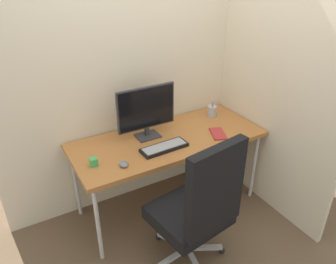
{
  "coord_description": "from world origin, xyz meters",
  "views": [
    {
      "loc": [
        -1.22,
        -2.12,
        2.11
      ],
      "look_at": [
        -0.04,
        -0.07,
        0.82
      ],
      "focal_mm": 35.43,
      "sensor_mm": 36.0,
      "label": 1
    }
  ],
  "objects_px": {
    "mouse": "(124,164)",
    "pen_holder": "(212,111)",
    "desk_clamp_accessory": "(94,162)",
    "office_chair": "(198,207)",
    "notebook": "(218,134)",
    "keyboard": "(164,147)",
    "monitor": "(146,110)"
  },
  "relations": [
    {
      "from": "mouse",
      "to": "pen_holder",
      "type": "bearing_deg",
      "value": 24.09
    },
    {
      "from": "desk_clamp_accessory",
      "to": "office_chair",
      "type": "bearing_deg",
      "value": -48.54
    },
    {
      "from": "office_chair",
      "to": "notebook",
      "type": "distance_m",
      "value": 0.79
    },
    {
      "from": "keyboard",
      "to": "pen_holder",
      "type": "xyz_separation_m",
      "value": [
        0.69,
        0.3,
        0.04
      ]
    },
    {
      "from": "notebook",
      "to": "mouse",
      "type": "bearing_deg",
      "value": -155.58
    },
    {
      "from": "pen_holder",
      "to": "notebook",
      "type": "xyz_separation_m",
      "value": [
        -0.17,
        -0.33,
        -0.04
      ]
    },
    {
      "from": "pen_holder",
      "to": "desk_clamp_accessory",
      "type": "relative_size",
      "value": 2.69
    },
    {
      "from": "office_chair",
      "to": "desk_clamp_accessory",
      "type": "bearing_deg",
      "value": 131.46
    },
    {
      "from": "mouse",
      "to": "desk_clamp_accessory",
      "type": "distance_m",
      "value": 0.22
    },
    {
      "from": "keyboard",
      "to": "mouse",
      "type": "bearing_deg",
      "value": -170.95
    },
    {
      "from": "monitor",
      "to": "keyboard",
      "type": "height_order",
      "value": "monitor"
    },
    {
      "from": "keyboard",
      "to": "desk_clamp_accessory",
      "type": "relative_size",
      "value": 6.33
    },
    {
      "from": "pen_holder",
      "to": "mouse",
      "type": "bearing_deg",
      "value": -161.16
    },
    {
      "from": "office_chair",
      "to": "monitor",
      "type": "bearing_deg",
      "value": 89.2
    },
    {
      "from": "office_chair",
      "to": "keyboard",
      "type": "bearing_deg",
      "value": 86.43
    },
    {
      "from": "office_chair",
      "to": "pen_holder",
      "type": "relative_size",
      "value": 6.59
    },
    {
      "from": "mouse",
      "to": "notebook",
      "type": "xyz_separation_m",
      "value": [
        0.9,
        0.04,
        -0.01
      ]
    },
    {
      "from": "keyboard",
      "to": "pen_holder",
      "type": "height_order",
      "value": "pen_holder"
    },
    {
      "from": "keyboard",
      "to": "notebook",
      "type": "distance_m",
      "value": 0.52
    },
    {
      "from": "monitor",
      "to": "keyboard",
      "type": "bearing_deg",
      "value": -84.91
    },
    {
      "from": "office_chair",
      "to": "mouse",
      "type": "relative_size",
      "value": 12.44
    },
    {
      "from": "notebook",
      "to": "office_chair",
      "type": "bearing_deg",
      "value": -114.57
    },
    {
      "from": "office_chair",
      "to": "keyboard",
      "type": "distance_m",
      "value": 0.58
    },
    {
      "from": "desk_clamp_accessory",
      "to": "keyboard",
      "type": "bearing_deg",
      "value": -5.41
    },
    {
      "from": "office_chair",
      "to": "pen_holder",
      "type": "distance_m",
      "value": 1.14
    },
    {
      "from": "pen_holder",
      "to": "notebook",
      "type": "distance_m",
      "value": 0.37
    },
    {
      "from": "mouse",
      "to": "office_chair",
      "type": "bearing_deg",
      "value": -49.83
    },
    {
      "from": "monitor",
      "to": "notebook",
      "type": "bearing_deg",
      "value": -27.17
    },
    {
      "from": "keyboard",
      "to": "notebook",
      "type": "relative_size",
      "value": 1.87
    },
    {
      "from": "office_chair",
      "to": "monitor",
      "type": "relative_size",
      "value": 2.16
    },
    {
      "from": "office_chair",
      "to": "monitor",
      "type": "xyz_separation_m",
      "value": [
        0.01,
        0.8,
        0.42
      ]
    },
    {
      "from": "keyboard",
      "to": "mouse",
      "type": "height_order",
      "value": "mouse"
    }
  ]
}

